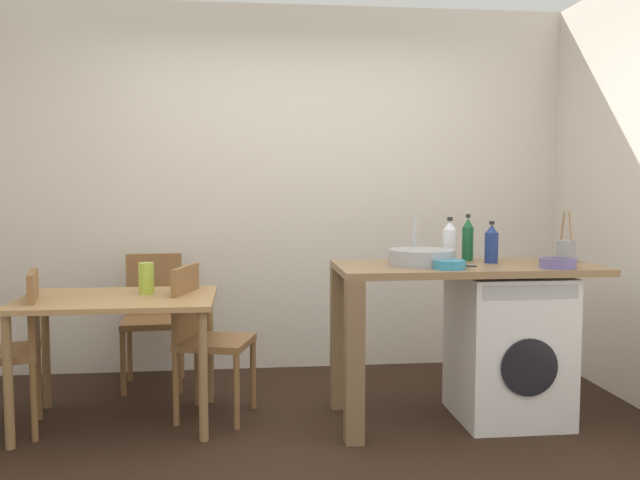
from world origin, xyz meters
name	(u,v)px	position (x,y,z in m)	size (l,w,h in m)	color
ground_plane	(309,457)	(0.00, 0.00, 0.00)	(5.46, 5.46, 0.00)	black
wall_back	(286,189)	(0.00, 1.75, 1.35)	(4.60, 0.10, 2.70)	silver
dining_table	(118,314)	(-1.04, 0.61, 0.64)	(1.10, 0.76, 0.74)	tan
chair_person_seat	(14,343)	(-1.59, 0.52, 0.51)	(0.48, 0.48, 0.90)	olive
chair_opposite	(203,332)	(-0.56, 0.68, 0.51)	(0.49, 0.49, 0.90)	olive
chair_spare_by_wall	(154,312)	(-0.95, 1.38, 0.51)	(0.42, 0.42, 0.90)	olive
kitchen_counter	(430,292)	(0.75, 0.44, 0.76)	(1.50, 0.68, 0.92)	olive
washing_machine	(508,346)	(1.22, 0.44, 0.43)	(0.60, 0.61, 0.86)	white
sink_basin	(422,257)	(0.70, 0.44, 0.97)	(0.38, 0.38, 0.09)	#9EA0A5
tap	(414,238)	(0.70, 0.62, 1.06)	(0.02, 0.02, 0.28)	#B2B2B7
bottle_tall_green	(450,242)	(0.91, 0.60, 1.04)	(0.08, 0.08, 0.27)	silver
bottle_squat_brown	(468,240)	(1.03, 0.63, 1.05)	(0.07, 0.07, 0.28)	#19592D
bottle_clear_small	(491,244)	(1.13, 0.50, 1.03)	(0.08, 0.08, 0.25)	navy
mixing_bowl	(449,264)	(0.80, 0.24, 0.95)	(0.18, 0.18, 0.05)	teal
utensil_crock	(566,250)	(1.59, 0.49, 0.99)	(0.11, 0.11, 0.30)	gray
colander	(558,262)	(1.41, 0.22, 0.95)	(0.20, 0.20, 0.06)	slate
vase	(146,278)	(-0.89, 0.71, 0.83)	(0.09, 0.09, 0.18)	#A8C63D
scissors	(463,266)	(0.91, 0.34, 0.92)	(0.15, 0.06, 0.01)	#B2B2B7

